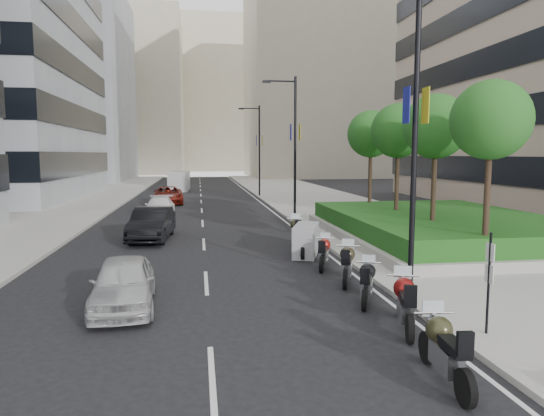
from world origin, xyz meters
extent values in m
plane|color=black|center=(0.00, 0.00, 0.00)|extent=(160.00, 160.00, 0.00)
cube|color=#9E9B93|center=(9.00, 30.00, 0.07)|extent=(10.00, 100.00, 0.15)
cube|color=#9E9B93|center=(-12.00, 30.00, 0.07)|extent=(8.00, 100.00, 0.15)
cube|color=silver|center=(3.70, 30.00, 0.01)|extent=(0.12, 100.00, 0.01)
cube|color=silver|center=(-1.50, 30.00, 0.01)|extent=(0.12, 100.00, 0.01)
cube|color=gray|center=(-24.00, 70.00, 15.00)|extent=(22.00, 26.00, 30.00)
cube|color=#B7AD93|center=(22.00, 80.00, 18.00)|extent=(28.00, 24.00, 36.00)
cube|color=#B7AD93|center=(-18.00, 100.00, 17.00)|extent=(26.00, 24.00, 34.00)
cube|color=#B7AD93|center=(2.00, 120.00, 19.00)|extent=(30.00, 24.00, 38.00)
cube|color=#9F9B94|center=(10.00, 10.00, 0.35)|extent=(10.00, 14.00, 0.40)
cube|color=#205017|center=(10.00, 10.00, 0.95)|extent=(9.40, 13.40, 0.80)
cylinder|color=#332319|center=(8.50, 4.00, 2.55)|extent=(0.22, 0.22, 4.00)
sphere|color=#1D5D1D|center=(8.50, 4.00, 5.45)|extent=(2.80, 2.80, 2.80)
cylinder|color=#332319|center=(8.50, 8.00, 2.55)|extent=(0.22, 0.22, 4.00)
sphere|color=#1D5D1D|center=(8.50, 8.00, 5.45)|extent=(2.80, 2.80, 2.80)
cylinder|color=#332319|center=(8.50, 12.00, 2.55)|extent=(0.22, 0.22, 4.00)
sphere|color=#1D5D1D|center=(8.50, 12.00, 5.45)|extent=(2.80, 2.80, 2.80)
cylinder|color=#332319|center=(8.50, 16.00, 2.55)|extent=(0.22, 0.22, 4.00)
sphere|color=#1D5D1D|center=(8.50, 16.00, 5.45)|extent=(2.80, 2.80, 2.80)
cylinder|color=black|center=(4.30, 1.00, 4.50)|extent=(0.16, 0.16, 9.00)
cube|color=gold|center=(4.58, 1.00, 5.60)|extent=(0.02, 0.45, 1.00)
cube|color=navy|center=(4.02, 1.00, 5.60)|extent=(0.02, 0.45, 1.00)
cylinder|color=black|center=(4.30, 18.00, 4.50)|extent=(0.16, 0.16, 9.00)
cylinder|color=black|center=(3.40, 18.00, 8.70)|extent=(1.80, 0.10, 0.10)
cube|color=black|center=(2.50, 18.00, 8.65)|extent=(0.50, 0.22, 0.14)
cube|color=gold|center=(4.58, 18.00, 5.60)|extent=(0.02, 0.45, 1.00)
cube|color=navy|center=(4.02, 18.00, 5.60)|extent=(0.02, 0.45, 1.00)
cylinder|color=black|center=(4.30, 36.00, 4.50)|extent=(0.16, 0.16, 9.00)
cylinder|color=black|center=(3.40, 36.00, 8.70)|extent=(1.80, 0.10, 0.10)
cube|color=black|center=(2.50, 36.00, 8.65)|extent=(0.50, 0.22, 0.14)
cube|color=gold|center=(4.58, 36.00, 5.60)|extent=(0.02, 0.45, 1.00)
cube|color=navy|center=(4.02, 36.00, 5.60)|extent=(0.02, 0.45, 1.00)
cylinder|color=black|center=(4.80, -2.00, 1.25)|extent=(0.06, 0.06, 2.50)
cube|color=silver|center=(4.80, -2.00, 2.05)|extent=(0.02, 0.32, 0.42)
cube|color=silver|center=(4.80, -2.00, 1.55)|extent=(0.02, 0.32, 0.42)
cylinder|color=black|center=(2.70, -4.71, 0.33)|extent=(0.19, 0.67, 0.66)
cylinder|color=black|center=(2.85, -3.00, 0.33)|extent=(0.19, 0.67, 0.66)
cube|color=silver|center=(2.77, -3.91, 0.51)|extent=(0.40, 0.94, 0.45)
sphere|color=#302F1A|center=(2.80, -3.55, 0.92)|extent=(0.51, 0.51, 0.51)
cube|color=black|center=(2.74, -4.23, 0.86)|extent=(0.37, 0.83, 0.17)
cylinder|color=silver|center=(2.83, -3.27, 1.16)|extent=(0.80, 0.13, 0.05)
cylinder|color=black|center=(2.96, -1.95, 0.34)|extent=(0.33, 0.69, 0.68)
cylinder|color=black|center=(3.47, -0.26, 0.34)|extent=(0.33, 0.69, 0.68)
cube|color=silver|center=(3.20, -1.16, 0.53)|extent=(0.59, 0.99, 0.46)
sphere|color=#670E0D|center=(3.31, -0.81, 0.95)|extent=(0.53, 0.53, 0.53)
cube|color=black|center=(3.10, -1.48, 0.88)|extent=(0.54, 0.88, 0.18)
cylinder|color=silver|center=(3.39, -0.53, 1.19)|extent=(0.80, 0.29, 0.06)
cylinder|color=black|center=(2.72, 0.40, 0.31)|extent=(0.35, 0.61, 0.61)
cylinder|color=black|center=(3.35, 1.84, 0.31)|extent=(0.35, 0.61, 0.61)
cube|color=silver|center=(3.02, 1.08, 0.47)|extent=(0.61, 0.88, 0.41)
sphere|color=black|center=(3.15, 1.37, 0.85)|extent=(0.47, 0.47, 0.47)
cube|color=black|center=(2.90, 0.81, 0.79)|extent=(0.55, 0.79, 0.16)
cylinder|color=silver|center=(3.26, 1.62, 1.06)|extent=(0.69, 0.34, 0.05)
cylinder|color=black|center=(2.83, 2.52, 0.33)|extent=(0.35, 0.65, 0.65)
cylinder|color=black|center=(3.42, 4.09, 0.33)|extent=(0.35, 0.65, 0.65)
cube|color=silver|center=(3.11, 3.25, 0.50)|extent=(0.61, 0.95, 0.44)
sphere|color=#312B1B|center=(3.23, 3.58, 0.90)|extent=(0.50, 0.50, 0.50)
cube|color=black|center=(3.00, 2.96, 0.84)|extent=(0.55, 0.84, 0.17)
cylinder|color=silver|center=(3.33, 3.84, 1.13)|extent=(0.75, 0.32, 0.05)
cylinder|color=black|center=(2.63, 4.74, 0.30)|extent=(0.32, 0.60, 0.60)
cylinder|color=black|center=(3.17, 6.19, 0.30)|extent=(0.32, 0.60, 0.60)
cube|color=silver|center=(2.88, 5.42, 0.46)|extent=(0.56, 0.87, 0.40)
sphere|color=maroon|center=(3.00, 5.72, 0.83)|extent=(0.46, 0.46, 0.46)
cube|color=black|center=(2.78, 5.15, 0.77)|extent=(0.51, 0.77, 0.15)
cylinder|color=silver|center=(3.09, 5.96, 1.04)|extent=(0.68, 0.30, 0.05)
cylinder|color=black|center=(2.43, 6.83, 0.32)|extent=(0.33, 0.65, 0.65)
cylinder|color=black|center=(2.98, 8.40, 0.32)|extent=(0.33, 0.65, 0.65)
cube|color=gray|center=(2.70, 7.62, 0.68)|extent=(1.56, 2.36, 1.30)
cylinder|color=black|center=(2.66, 9.02, 0.35)|extent=(0.21, 0.70, 0.69)
cylinder|color=black|center=(2.87, 10.79, 0.35)|extent=(0.21, 0.70, 0.69)
cube|color=silver|center=(2.76, 9.85, 0.53)|extent=(0.44, 0.98, 0.47)
sphere|color=#33351D|center=(2.80, 10.22, 0.96)|extent=(0.53, 0.53, 0.53)
cube|color=black|center=(2.72, 9.52, 0.89)|extent=(0.41, 0.87, 0.18)
cylinder|color=silver|center=(2.84, 10.52, 1.20)|extent=(0.83, 0.15, 0.06)
imported|color=#B1B1B3|center=(-3.80, 1.67, 0.71)|extent=(1.96, 4.25, 1.41)
imported|color=black|center=(-4.03, 12.56, 0.80)|extent=(2.11, 5.00, 1.61)
imported|color=white|center=(-4.33, 21.53, 0.68)|extent=(1.95, 4.69, 1.36)
imported|color=maroon|center=(-4.32, 30.35, 0.75)|extent=(2.80, 5.52, 1.49)
cube|color=silver|center=(-3.95, 45.64, 1.13)|extent=(2.43, 5.51, 2.26)
cube|color=silver|center=(-3.95, 43.60, 0.59)|extent=(2.13, 1.43, 1.18)
cylinder|color=black|center=(-4.81, 43.71, 0.38)|extent=(0.27, 0.75, 0.75)
cylinder|color=black|center=(-3.09, 43.71, 0.38)|extent=(0.27, 0.75, 0.75)
cylinder|color=black|center=(-4.81, 47.36, 0.38)|extent=(0.27, 0.75, 0.75)
cylinder|color=black|center=(-3.09, 47.36, 0.38)|extent=(0.27, 0.75, 0.75)
camera|label=1|loc=(-1.69, -11.90, 4.26)|focal=32.00mm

